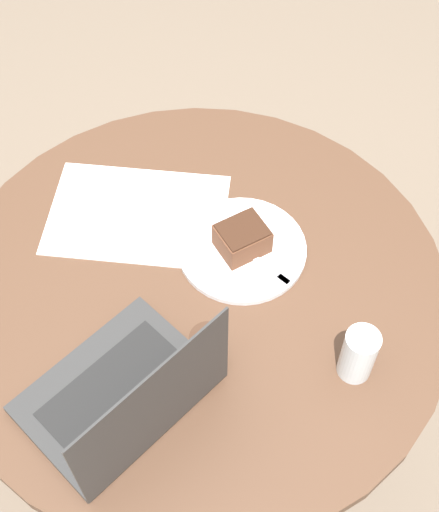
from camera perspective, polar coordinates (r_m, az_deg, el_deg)
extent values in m
plane|color=#6B5B4C|center=(2.10, -1.29, -13.88)|extent=(12.00, 12.00, 0.00)
cylinder|color=#4C3323|center=(2.09, -1.29, -13.78)|extent=(0.49, 0.49, 0.02)
cylinder|color=#4C3323|center=(1.75, -1.52, -9.32)|extent=(0.12, 0.12, 0.73)
cylinder|color=#4C3323|center=(1.42, -1.86, -2.64)|extent=(1.00, 1.00, 0.03)
cube|color=brown|center=(2.16, -16.67, -2.70)|extent=(0.04, 0.04, 0.43)
cube|color=white|center=(1.52, -6.58, 3.34)|extent=(0.38, 0.27, 0.00)
cylinder|color=silver|center=(1.45, 1.82, 0.56)|extent=(0.26, 0.26, 0.01)
cube|color=brown|center=(1.42, 1.83, 1.39)|extent=(0.12, 0.12, 0.06)
cube|color=#351E13|center=(1.40, 1.86, 2.14)|extent=(0.12, 0.12, 0.00)
cube|color=silver|center=(1.42, 2.93, -0.25)|extent=(0.15, 0.10, 0.00)
cube|color=silver|center=(1.40, 5.18, -1.91)|extent=(0.04, 0.04, 0.00)
cylinder|color=#3D2619|center=(1.28, -0.92, -7.58)|extent=(0.07, 0.07, 0.10)
cylinder|color=silver|center=(1.29, 11.05, -7.73)|extent=(0.06, 0.06, 0.12)
cube|color=#2D2D2D|center=(1.30, -8.29, -10.68)|extent=(0.37, 0.39, 0.02)
cube|color=black|center=(1.29, -8.34, -10.50)|extent=(0.26, 0.29, 0.00)
cube|color=#2D2D2D|center=(1.14, -5.07, -12.00)|extent=(0.19, 0.26, 0.23)
cube|color=black|center=(1.14, -5.21, -11.87)|extent=(0.18, 0.25, 0.21)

